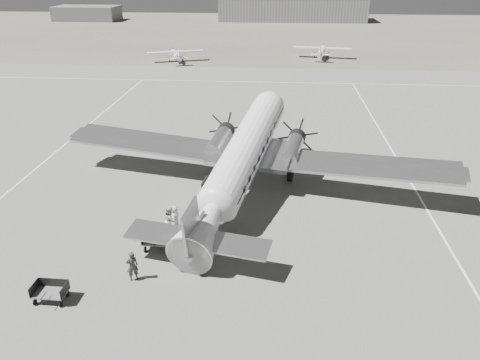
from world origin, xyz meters
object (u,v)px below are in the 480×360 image
light_plane_right (322,52)px  baggage_cart_near (159,240)px  ramp_agent (170,220)px  passenger (175,217)px  dc3_airliner (242,160)px  ground_crew (132,266)px  shed_secondary (87,13)px  baggage_cart_far (50,292)px  hangar_main (292,9)px  light_plane_left (176,56)px

light_plane_right → baggage_cart_near: bearing=-94.6°
ramp_agent → passenger: size_ratio=1.20×
dc3_airliner → ground_crew: bearing=-104.0°
shed_secondary → ground_crew: (49.25, -121.20, -1.14)m
light_plane_right → baggage_cart_far: size_ratio=5.93×
baggage_cart_far → hangar_main: bearing=84.6°
light_plane_left → ground_crew: size_ratio=5.57×
light_plane_right → baggage_cart_far: bearing=-97.0°
hangar_main → shed_secondary: size_ratio=2.33×
hangar_main → passenger: 121.23m
ramp_agent → passenger: (0.14, 0.64, -0.16)m
hangar_main → ground_crew: 126.68m
shed_secondary → baggage_cart_far: 131.39m
dc3_airliner → ramp_agent: size_ratio=15.57×
light_plane_left → passenger: bearing=-98.2°
dc3_airliner → ramp_agent: bearing=-113.9°
light_plane_left → light_plane_right: (24.92, 5.21, 0.07)m
light_plane_left → light_plane_right: size_ratio=0.94×
baggage_cart_far → ramp_agent: bearing=56.7°
hangar_main → light_plane_left: size_ratio=4.38×
light_plane_right → ground_crew: (-14.80, -65.18, -0.20)m
shed_secondary → baggage_cart_far: (45.66, -123.20, -1.51)m
light_plane_left → light_plane_right: light_plane_right is taller
shed_secondary → baggage_cart_far: shed_secondary is taller
hangar_main → ground_crew: (-10.75, -126.20, -2.44)m
shed_secondary → light_plane_right: 85.10m
passenger → baggage_cart_far: bearing=145.0°
passenger → light_plane_right: bearing=-15.2°
light_plane_left → passenger: (11.26, -54.59, -0.20)m
hangar_main → baggage_cart_far: bearing=-96.4°
light_plane_right → ramp_agent: 62.00m
shed_secondary → baggage_cart_far: bearing=-69.7°
light_plane_left → hangar_main: bearing=52.6°
dc3_airliner → light_plane_left: dc3_airliner is taller
shed_secondary → ramp_agent: 126.84m
ground_crew → passenger: bearing=-128.6°
hangar_main → ramp_agent: (-9.75, -121.46, -2.34)m
hangar_main → dc3_airliner: size_ratio=1.41×
hangar_main → passenger: (-9.61, -120.82, -2.50)m
ground_crew → dc3_airliner: bearing=-142.6°
hangar_main → light_plane_left: bearing=-107.5°
light_plane_left → ramp_agent: (11.12, -55.23, -0.04)m
dc3_airliner → passenger: bearing=-116.4°
baggage_cart_far → passenger: bearing=58.3°
light_plane_left → baggage_cart_far: light_plane_left is taller
hangar_main → baggage_cart_far: hangar_main is taller
baggage_cart_far → passenger: (4.73, 7.38, 0.31)m
ramp_agent → baggage_cart_near: bearing=157.1°
baggage_cart_far → light_plane_left: bearing=97.0°
baggage_cart_far → ground_crew: ground_crew is taller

